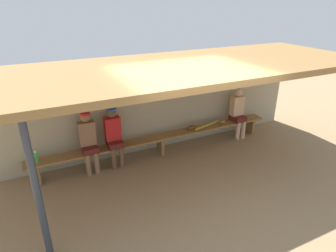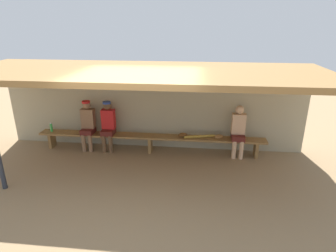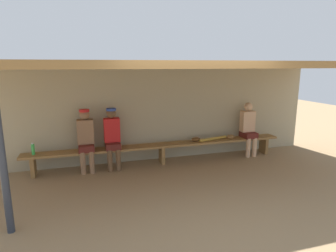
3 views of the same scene
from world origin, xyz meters
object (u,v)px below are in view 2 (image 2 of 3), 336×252
at_px(player_in_blue, 238,129).
at_px(water_bottle_clear, 51,127).
at_px(bench, 150,138).
at_px(player_rightmost, 108,124).
at_px(baseball_bat, 199,136).
at_px(player_in_red, 88,123).
at_px(baseball_glove_tan, 183,135).
at_px(baseball_glove_worn, 219,136).

relative_size(player_in_blue, water_bottle_clear, 5.41).
xyz_separation_m(bench, player_rightmost, (-1.12, 0.00, 0.36)).
distance_m(water_bottle_clear, baseball_bat, 4.02).
height_order(player_in_red, player_in_blue, player_in_red).
height_order(water_bottle_clear, baseball_bat, water_bottle_clear).
bearing_deg(player_in_blue, water_bottle_clear, 179.95).
bearing_deg(player_rightmost, baseball_bat, -0.08).
bearing_deg(baseball_bat, player_rightmost, 166.25).
distance_m(player_rightmost, player_in_blue, 3.38).
bearing_deg(player_rightmost, baseball_glove_tan, 1.02).
bearing_deg(bench, player_rightmost, 179.82).
bearing_deg(baseball_glove_tan, baseball_bat, -30.97).
height_order(baseball_glove_tan, baseball_bat, baseball_glove_tan).
bearing_deg(player_rightmost, baseball_glove_worn, 0.32).
distance_m(player_rightmost, baseball_glove_tan, 1.99).
bearing_deg(bench, player_in_blue, 0.08).
xyz_separation_m(bench, baseball_glove_worn, (1.79, 0.02, 0.12)).
relative_size(bench, player_in_blue, 4.49).
distance_m(baseball_glove_tan, baseball_glove_worn, 0.93).
relative_size(bench, player_in_red, 4.46).
bearing_deg(baseball_glove_tan, water_bottle_clear, 154.56).
xyz_separation_m(bench, baseball_glove_tan, (0.86, 0.04, 0.12)).
distance_m(player_in_blue, baseball_glove_worn, 0.53).
bearing_deg(player_rightmost, player_in_blue, -0.01).
bearing_deg(bench, water_bottle_clear, 179.84).
distance_m(player_rightmost, baseball_bat, 2.43).
height_order(water_bottle_clear, baseball_glove_worn, water_bottle_clear).
xyz_separation_m(bench, player_in_blue, (2.26, 0.00, 0.34)).
xyz_separation_m(player_in_red, water_bottle_clear, (-1.05, 0.00, -0.17)).
height_order(player_rightmost, baseball_glove_worn, player_rightmost).
height_order(player_in_red, water_bottle_clear, player_in_red).
distance_m(bench, water_bottle_clear, 2.73).
height_order(bench, baseball_glove_worn, baseball_glove_worn).
distance_m(bench, baseball_glove_tan, 0.87).
height_order(bench, baseball_glove_tan, baseball_glove_tan).
bearing_deg(player_rightmost, bench, -0.18).
bearing_deg(baseball_glove_worn, baseball_glove_tan, -43.03).
bearing_deg(baseball_bat, baseball_glove_tan, 161.29).
bearing_deg(player_rightmost, player_in_red, 180.00).
relative_size(bench, water_bottle_clear, 24.31).
bearing_deg(bench, baseball_glove_tan, 2.58).
distance_m(player_in_red, player_rightmost, 0.56).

